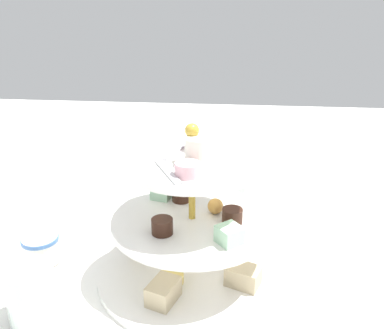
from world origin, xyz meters
TOP-DOWN VIEW (x-y plane):
  - ground_plane at (0.00, 0.00)m, footprint 2.40×2.40m
  - tiered_serving_stand at (0.00, 0.00)m, footprint 0.29×0.29m
  - water_glass_tall_right at (-0.22, 0.07)m, footprint 0.07×0.07m
  - water_glass_short_left at (0.12, -0.20)m, footprint 0.06×0.06m
  - teacup_with_saucer at (0.00, -0.25)m, footprint 0.09×0.09m
  - butter_knife_right at (-0.20, -0.20)m, footprint 0.13×0.13m

SIDE VIEW (x-z plane):
  - ground_plane at x=0.00m, z-range 0.00..0.00m
  - butter_knife_right at x=-0.20m, z-range 0.00..0.00m
  - teacup_with_saucer at x=0.00m, z-range 0.00..0.05m
  - water_glass_short_left at x=0.12m, z-range 0.00..0.08m
  - water_glass_tall_right at x=-0.22m, z-range 0.00..0.12m
  - tiered_serving_stand at x=0.00m, z-range -0.05..0.20m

